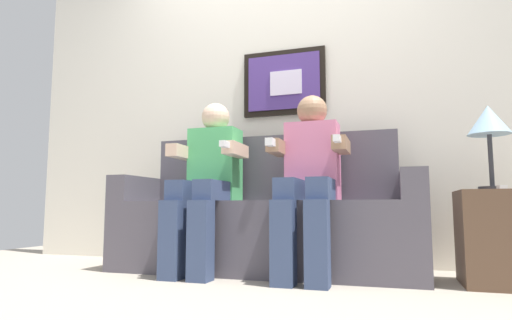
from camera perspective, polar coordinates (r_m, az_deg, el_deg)
ground_plane at (r=2.52m, az=-1.10°, el=-15.68°), size 5.66×5.66×0.00m
back_wall_assembly at (r=3.34m, az=3.32°, el=9.19°), size 4.36×0.10×2.60m
couch at (r=2.79m, az=1.13°, el=-8.31°), size 1.96×0.58×0.90m
person_on_left at (r=2.76m, az=-6.45°, el=-2.21°), size 0.46×0.56×1.11m
person_on_right at (r=2.56m, az=7.09°, el=-1.86°), size 0.46×0.56×1.11m
side_table_right at (r=2.62m, az=29.72°, el=-8.97°), size 0.40×0.40×0.50m
table_lamp at (r=2.64m, az=28.51°, el=4.24°), size 0.22×0.22×0.46m
spare_remote_on_table at (r=2.53m, az=29.74°, el=-3.19°), size 0.04×0.13×0.02m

